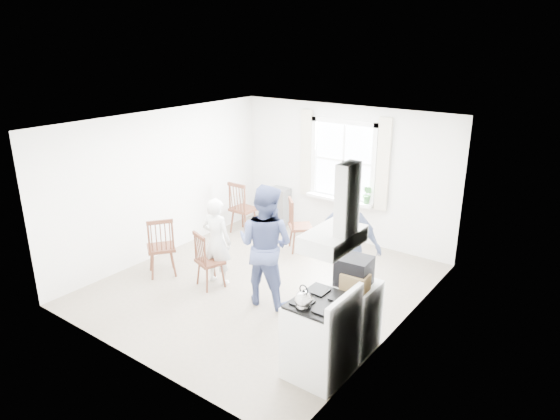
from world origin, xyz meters
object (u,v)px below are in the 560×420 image
Objects in this scene: stereo_stack at (354,271)px; windsor_chair_b at (204,255)px; gas_stove at (321,337)px; windsor_chair_a at (240,203)px; person_right at (349,244)px; low_cabinet at (355,315)px; person_mid at (266,245)px; windsor_chair_c at (161,241)px; person_left at (217,241)px.

stereo_stack is 2.68m from windsor_chair_b.
windsor_chair_a is (-3.63, 2.79, 0.18)m from gas_stove.
low_cabinet is at bearing 125.30° from person_right.
low_cabinet is at bearing 84.32° from gas_stove.
person_mid is at bearing -41.35° from windsor_chair_a.
windsor_chair_c is (-3.42, 0.58, 0.15)m from gas_stove.
person_left is 0.80× the size of person_right.
windsor_chair_b is at bearing 9.43° from windsor_chair_c.
windsor_chair_c reaches higher than windsor_chair_b.
person_left is 0.78× the size of person_mid.
low_cabinet is 0.97× the size of windsor_chair_b.
person_right is (3.01, -1.03, 0.23)m from windsor_chair_a.
windsor_chair_a is (-3.68, 2.13, -0.42)m from stereo_stack.
person_right is at bearing -18.88° from windsor_chair_a.
windsor_chair_c is at bearing -178.10° from low_cabinet.
person_mid is at bearing 169.38° from stereo_stack.
gas_stove is 1.24× the size of low_cabinet.
windsor_chair_c reaches higher than low_cabinet.
stereo_stack reaches higher than low_cabinet.
person_mid is (2.08, -1.83, 0.25)m from windsor_chair_a.
stereo_stack reaches higher than windsor_chair_c.
person_right is at bearing 121.28° from stereo_stack.
stereo_stack is at bearing 161.44° from person_mid.
windsor_chair_b is (-2.63, 0.06, -0.51)m from stereo_stack.
person_right is (2.79, 1.17, 0.26)m from windsor_chair_c.
person_left is (0.04, 0.26, 0.15)m from windsor_chair_b.
person_left is (-2.62, 0.28, 0.26)m from low_cabinet.
gas_stove is 1.20× the size of windsor_chair_b.
low_cabinet is 4.26m from windsor_chair_a.
gas_stove is at bearing -37.48° from windsor_chair_a.
person_mid is (1.86, 0.37, 0.28)m from windsor_chair_c.
low_cabinet is at bearing -0.47° from windsor_chair_b.
person_right is (0.93, 0.80, -0.02)m from person_mid.
person_right reaches higher than windsor_chair_c.
stereo_stack is 0.46× the size of windsor_chair_b.
stereo_stack is at bearing 86.12° from gas_stove.
person_right is (-0.67, 1.10, -0.19)m from stereo_stack.
low_cabinet is 0.63× the size of person_left.
person_right is at bearing -147.23° from person_mid.
person_mid is at bearing 11.31° from windsor_chair_c.
windsor_chair_c is at bearing -178.80° from stereo_stack.
person_right is at bearing -165.46° from person_left.
windsor_chair_a is 2.21m from windsor_chair_c.
gas_stove is 0.89m from stereo_stack.
windsor_chair_c is at bearing 3.37° from person_mid.
gas_stove is 4.58m from windsor_chair_a.
windsor_chair_c is 0.58× the size of person_right.
windsor_chair_b is at bearing -63.19° from windsor_chair_a.
windsor_chair_b is 0.30m from person_left.
person_left is at bearing 23.99° from person_right.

